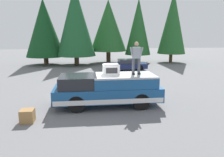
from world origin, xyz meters
TOP-DOWN VIEW (x-y plane):
  - ground_plane at (0.00, 0.00)m, footprint 90.00×90.00m
  - pickup_truck at (-0.20, -0.74)m, footprint 2.01×5.54m
  - compressor_unit at (-0.11, -0.93)m, footprint 0.65×0.84m
  - person_on_truck_bed at (-0.19, -2.24)m, footprint 0.29×0.72m
  - parked_car_navy at (10.75, -3.85)m, footprint 1.64×4.10m
  - wooden_crate at (-1.98, 2.91)m, footprint 0.56×0.56m
  - conifer_far_left at (16.37, -10.87)m, footprint 3.60×3.60m
  - conifer_left at (16.90, -6.49)m, footprint 3.32×3.32m
  - conifer_center_left at (17.13, -2.62)m, footprint 4.65×4.65m
  - conifer_center_right at (15.39, 1.45)m, footprint 4.63×4.63m
  - conifer_right at (16.05, 5.18)m, footprint 4.57×4.57m

SIDE VIEW (x-z plane):
  - ground_plane at x=0.00m, z-range 0.00..0.00m
  - wooden_crate at x=-1.98m, z-range 0.00..0.56m
  - parked_car_navy at x=10.75m, z-range 0.00..1.16m
  - pickup_truck at x=-0.20m, z-range 0.05..1.70m
  - compressor_unit at x=-0.11m, z-range 1.65..2.21m
  - person_on_truck_bed at x=-0.19m, z-range 1.71..3.40m
  - conifer_right at x=16.05m, z-range 0.50..8.30m
  - conifer_left at x=16.90m, z-range 0.52..8.70m
  - conifer_center_left at x=17.13m, z-range 0.77..8.74m
  - conifer_far_left at x=16.37m, z-range 0.59..9.64m
  - conifer_center_right at x=15.39m, z-range 0.56..9.86m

